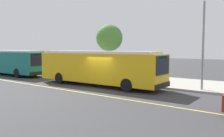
{
  "coord_description": "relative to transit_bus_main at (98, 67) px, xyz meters",
  "views": [
    {
      "loc": [
        12.13,
        -14.28,
        3.15
      ],
      "look_at": [
        0.2,
        1.13,
        1.53
      ],
      "focal_mm": 38.28,
      "sensor_mm": 36.0,
      "label": 1
    }
  ],
  "objects": [
    {
      "name": "street_tree_near_shelter",
      "position": [
        -4.37,
        7.02,
        2.78
      ],
      "size": [
        3.16,
        3.16,
        5.86
      ],
      "color": "brown",
      "rests_on": "sidewalk_curb"
    },
    {
      "name": "transit_bus_main",
      "position": [
        0.0,
        0.0,
        0.0
      ],
      "size": [
        11.89,
        2.96,
        2.95
      ],
      "color": "gold",
      "rests_on": "ground_plane"
    },
    {
      "name": "route_sign_post",
      "position": [
        2.8,
        2.42,
        0.34
      ],
      "size": [
        0.44,
        0.08,
        2.8
      ],
      "color": "#333338",
      "rests_on": "sidewalk_curb"
    },
    {
      "name": "bus_shelter",
      "position": [
        0.33,
        4.91,
        0.3
      ],
      "size": [
        2.9,
        1.6,
        2.48
      ],
      "color": "#333338",
      "rests_on": "sidewalk_curb"
    },
    {
      "name": "pedestrian_commuter",
      "position": [
        1.97,
        2.77,
        -0.5
      ],
      "size": [
        0.24,
        0.4,
        1.69
      ],
      "color": "#282D47",
      "rests_on": "sidewalk_curb"
    },
    {
      "name": "waiting_bench",
      "position": [
        0.75,
        5.02,
        -0.98
      ],
      "size": [
        1.6,
        0.48,
        0.95
      ],
      "color": "brown",
      "rests_on": "sidewalk_curb"
    },
    {
      "name": "sidewalk_curb",
      "position": [
        1.19,
        4.99,
        -1.54
      ],
      "size": [
        44.0,
        6.4,
        0.15
      ],
      "primitive_type": "cube",
      "color": "#A8A399",
      "rests_on": "ground_plane"
    },
    {
      "name": "ground_plane",
      "position": [
        1.19,
        -1.01,
        -1.62
      ],
      "size": [
        120.0,
        120.0,
        0.0
      ],
      "primitive_type": "plane",
      "color": "#38383A"
    },
    {
      "name": "transit_bus_second",
      "position": [
        -14.37,
        -0.22,
        0.0
      ],
      "size": [
        11.96,
        3.25,
        2.95
      ],
      "color": "#146B66",
      "rests_on": "ground_plane"
    },
    {
      "name": "lane_stripe_center",
      "position": [
        1.19,
        -3.21,
        -1.61
      ],
      "size": [
        36.0,
        0.14,
        0.01
      ],
      "primitive_type": "cube",
      "color": "#E0D64C",
      "rests_on": "ground_plane"
    },
    {
      "name": "utility_pole",
      "position": [
        7.91,
        2.49,
        1.73
      ],
      "size": [
        0.16,
        0.16,
        6.4
      ],
      "primitive_type": "cylinder",
      "color": "gray",
      "rests_on": "sidewalk_curb"
    }
  ]
}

